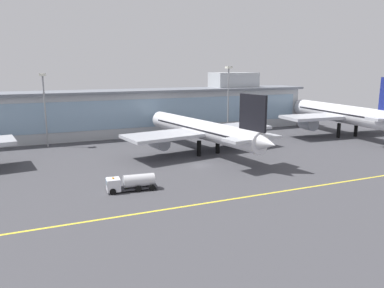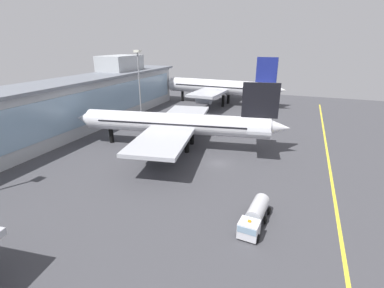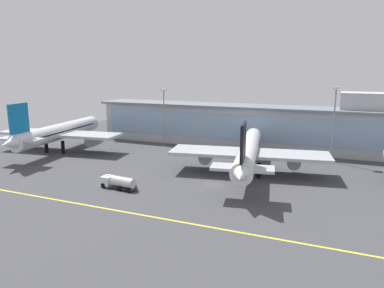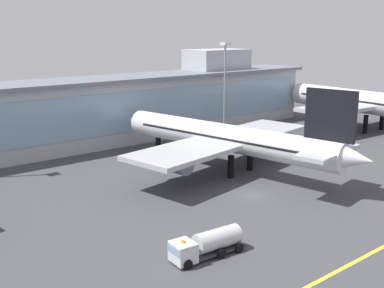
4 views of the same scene
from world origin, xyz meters
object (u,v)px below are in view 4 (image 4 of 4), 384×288
object	(u,v)px
airliner_far_right	(365,103)
apron_light_mast_centre	(225,75)
airliner_near_right	(227,139)
fuel_tanker_truck	(205,244)

from	to	relation	value
airliner_far_right	apron_light_mast_centre	world-z (taller)	apron_light_mast_centre
airliner_near_right	apron_light_mast_centre	size ratio (longest dim) A/B	2.38
apron_light_mast_centre	airliner_near_right	bearing A→B (deg)	-131.91
fuel_tanker_truck	airliner_near_right	bearing A→B (deg)	-132.00
fuel_tanker_truck	apron_light_mast_centre	bearing A→B (deg)	-129.65
airliner_near_right	apron_light_mast_centre	world-z (taller)	apron_light_mast_centre
apron_light_mast_centre	airliner_far_right	bearing A→B (deg)	-28.16
airliner_near_right	airliner_far_right	size ratio (longest dim) A/B	1.00
airliner_far_right	apron_light_mast_centre	distance (m)	37.14
airliner_near_right	apron_light_mast_centre	bearing A→B (deg)	-51.95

